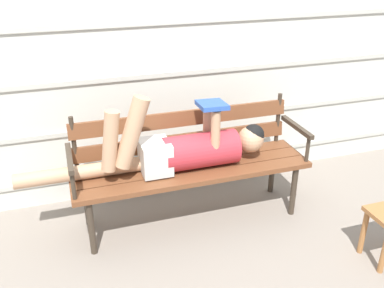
{
  "coord_description": "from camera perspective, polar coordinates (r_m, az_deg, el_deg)",
  "views": [
    {
      "loc": [
        -0.81,
        -2.4,
        1.88
      ],
      "look_at": [
        0.0,
        0.11,
        0.62
      ],
      "focal_mm": 39.75,
      "sensor_mm": 36.0,
      "label": 1
    }
  ],
  "objects": [
    {
      "name": "ground_plane",
      "position": [
        3.16,
        0.62,
        -11.03
      ],
      "size": [
        12.0,
        12.0,
        0.0
      ],
      "primitive_type": "plane",
      "color": "gray"
    },
    {
      "name": "house_siding",
      "position": [
        3.26,
        -3.13,
        12.76
      ],
      "size": [
        5.07,
        0.08,
        2.32
      ],
      "color": "beige",
      "rests_on": "ground"
    },
    {
      "name": "park_bench",
      "position": [
        3.04,
        -0.38,
        -1.86
      ],
      "size": [
        1.69,
        0.45,
        0.84
      ],
      "color": "brown",
      "rests_on": "ground"
    },
    {
      "name": "reclining_person",
      "position": [
        2.91,
        -1.52,
        -0.6
      ],
      "size": [
        1.72,
        0.27,
        0.59
      ],
      "color": "#B72D38"
    }
  ]
}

